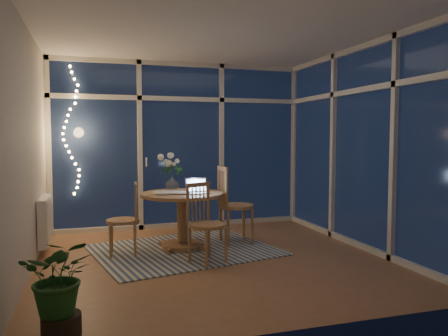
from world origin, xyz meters
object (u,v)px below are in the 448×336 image
at_px(chair_left, 123,219).
at_px(laptop, 199,185).
at_px(potted_plant, 60,284).
at_px(chair_front, 208,223).
at_px(dining_table, 182,221).
at_px(flower_vase, 172,182).
at_px(chair_right, 236,204).

relative_size(chair_left, laptop, 3.15).
bearing_deg(potted_plant, chair_left, 74.47).
xyz_separation_m(chair_front, laptop, (0.05, 0.63, 0.36)).
xyz_separation_m(dining_table, flower_vase, (-0.07, 0.31, 0.46)).
xyz_separation_m(chair_right, potted_plant, (-2.09, -2.28, -0.15)).
relative_size(chair_front, flower_vase, 4.39).
xyz_separation_m(dining_table, laptop, (0.19, -0.11, 0.46)).
relative_size(chair_left, flower_vase, 4.24).
xyz_separation_m(chair_right, chair_front, (-0.62, -0.83, -0.07)).
distance_m(dining_table, chair_right, 0.78).
relative_size(dining_table, laptop, 3.73).
bearing_deg(laptop, chair_right, 14.45).
bearing_deg(chair_right, chair_left, 97.53).
relative_size(chair_left, chair_front, 0.96).
height_order(chair_right, laptop, chair_right).
bearing_deg(flower_vase, chair_front, -78.90).
bearing_deg(chair_left, laptop, 95.61).
bearing_deg(chair_front, potted_plant, -162.50).
height_order(chair_left, laptop, laptop).
height_order(chair_left, potted_plant, chair_left).
xyz_separation_m(chair_left, laptop, (0.94, 0.00, 0.38)).
bearing_deg(laptop, potted_plant, -130.72).
bearing_deg(chair_left, potted_plant, -10.10).
xyz_separation_m(chair_front, potted_plant, (-1.47, -1.45, -0.08)).
height_order(dining_table, potted_plant, potted_plant).
height_order(laptop, flower_vase, flower_vase).
bearing_deg(laptop, dining_table, 145.52).
height_order(chair_right, chair_front, chair_right).
bearing_deg(chair_left, chair_front, 60.12).
xyz_separation_m(chair_front, flower_vase, (-0.21, 1.06, 0.36)).
distance_m(chair_right, laptop, 0.67).
height_order(dining_table, flower_vase, flower_vase).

